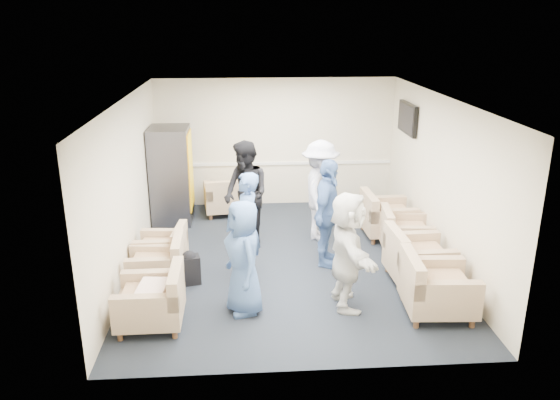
{
  "coord_description": "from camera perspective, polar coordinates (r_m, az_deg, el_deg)",
  "views": [
    {
      "loc": [
        -0.7,
        -8.3,
        3.87
      ],
      "look_at": [
        -0.1,
        0.2,
        1.01
      ],
      "focal_mm": 35.0,
      "sensor_mm": 36.0,
      "label": 1
    }
  ],
  "objects": [
    {
      "name": "person_front_left",
      "position": [
        7.39,
        -3.83,
        -6.01
      ],
      "size": [
        0.74,
        0.91,
        1.6
      ],
      "primitive_type": "imported",
      "rotation": [
        0.0,
        0.0,
        -1.24
      ],
      "color": "#40619B",
      "rests_on": "floor"
    },
    {
      "name": "armchair_corner",
      "position": [
        11.26,
        -5.69,
        0.16
      ],
      "size": [
        0.93,
        0.93,
        0.67
      ],
      "rotation": [
        0.0,
        0.0,
        3.26
      ],
      "color": "tan",
      "rests_on": "floor"
    },
    {
      "name": "armchair_left_far",
      "position": [
        8.97,
        -12.04,
        -5.29
      ],
      "size": [
        0.83,
        0.83,
        0.61
      ],
      "rotation": [
        0.0,
        0.0,
        -1.66
      ],
      "color": "tan",
      "rests_on": "floor"
    },
    {
      "name": "person_back_left",
      "position": [
        9.55,
        -3.57,
        0.62
      ],
      "size": [
        1.09,
        1.15,
        1.87
      ],
      "primitive_type": "imported",
      "rotation": [
        0.0,
        0.0,
        -0.98
      ],
      "color": "black",
      "rests_on": "floor"
    },
    {
      "name": "person_front_right",
      "position": [
        7.54,
        7.07,
        -5.27
      ],
      "size": [
        0.52,
        1.57,
        1.68
      ],
      "primitive_type": "imported",
      "rotation": [
        0.0,
        0.0,
        1.59
      ],
      "color": "silver",
      "rests_on": "floor"
    },
    {
      "name": "left_wall",
      "position": [
        8.86,
        -15.57,
        1.34
      ],
      "size": [
        0.02,
        6.0,
        2.7
      ],
      "primitive_type": "cube",
      "color": "beige",
      "rests_on": "floor"
    },
    {
      "name": "vending_machine",
      "position": [
        10.86,
        -11.25,
        2.56
      ],
      "size": [
        0.77,
        0.89,
        1.89
      ],
      "color": "#4D4C54",
      "rests_on": "floor"
    },
    {
      "name": "pillow",
      "position": [
        7.36,
        -13.15,
        -9.11
      ],
      "size": [
        0.4,
        0.5,
        0.14
      ],
      "primitive_type": "cube",
      "rotation": [
        0.0,
        0.0,
        -1.66
      ],
      "color": "white",
      "rests_on": "armchair_left_near"
    },
    {
      "name": "back_wall",
      "position": [
        11.6,
        -0.47,
        6.01
      ],
      "size": [
        5.0,
        0.02,
        2.7
      ],
      "primitive_type": "cube",
      "color": "beige",
      "rests_on": "floor"
    },
    {
      "name": "armchair_right_near",
      "position": [
        7.79,
        15.75,
        -8.97
      ],
      "size": [
        0.96,
        0.96,
        0.73
      ],
      "rotation": [
        0.0,
        0.0,
        1.51
      ],
      "color": "tan",
      "rests_on": "floor"
    },
    {
      "name": "right_wall",
      "position": [
        9.25,
        16.4,
        1.97
      ],
      "size": [
        0.02,
        6.0,
        2.7
      ],
      "primitive_type": "cube",
      "color": "beige",
      "rests_on": "floor"
    },
    {
      "name": "tv",
      "position": [
        10.73,
        13.17,
        8.3
      ],
      "size": [
        0.1,
        1.0,
        0.58
      ],
      "color": "black",
      "rests_on": "right_wall"
    },
    {
      "name": "armchair_left_mid",
      "position": [
        8.47,
        -12.41,
        -6.7
      ],
      "size": [
        0.81,
        0.81,
        0.64
      ],
      "rotation": [
        0.0,
        0.0,
        -1.55
      ],
      "color": "tan",
      "rests_on": "floor"
    },
    {
      "name": "backpack",
      "position": [
        8.45,
        -9.44,
        -6.9
      ],
      "size": [
        0.35,
        0.29,
        0.53
      ],
      "rotation": [
        0.0,
        0.0,
        0.23
      ],
      "color": "black",
      "rests_on": "floor"
    },
    {
      "name": "armchair_left_near",
      "position": [
        7.44,
        -12.98,
        -10.33
      ],
      "size": [
        0.85,
        0.85,
        0.67
      ],
      "rotation": [
        0.0,
        0.0,
        -1.56
      ],
      "color": "tan",
      "rests_on": "floor"
    },
    {
      "name": "front_wall",
      "position": [
        5.91,
        3.19,
        -6.7
      ],
      "size": [
        5.0,
        0.02,
        2.7
      ],
      "primitive_type": "cube",
      "color": "beige",
      "rests_on": "floor"
    },
    {
      "name": "armchair_right_midnear",
      "position": [
        8.63,
        13.9,
        -6.06
      ],
      "size": [
        0.92,
        0.92,
        0.71
      ],
      "rotation": [
        0.0,
        0.0,
        1.6
      ],
      "color": "tan",
      "rests_on": "floor"
    },
    {
      "name": "armchair_right_midfar",
      "position": [
        9.64,
        12.68,
        -3.51
      ],
      "size": [
        0.89,
        0.89,
        0.65
      ],
      "rotation": [
        0.0,
        0.0,
        1.47
      ],
      "color": "tan",
      "rests_on": "floor"
    },
    {
      "name": "person_back_right",
      "position": [
        9.83,
        4.2,
        0.99
      ],
      "size": [
        0.87,
        1.28,
        1.83
      ],
      "primitive_type": "imported",
      "rotation": [
        0.0,
        0.0,
        1.4
      ],
      "color": "white",
      "rests_on": "floor"
    },
    {
      "name": "ceiling",
      "position": [
        8.41,
        0.81,
        10.56
      ],
      "size": [
        6.0,
        6.0,
        0.0
      ],
      "primitive_type": "plane",
      "rotation": [
        3.14,
        0.0,
        0.0
      ],
      "color": "white",
      "rests_on": "back_wall"
    },
    {
      "name": "chair_rail",
      "position": [
        11.69,
        -0.46,
        3.84
      ],
      "size": [
        4.98,
        0.04,
        0.06
      ],
      "primitive_type": "cube",
      "color": "silver",
      "rests_on": "back_wall"
    },
    {
      "name": "person_mid_left",
      "position": [
        8.34,
        -3.54,
        -2.75
      ],
      "size": [
        0.5,
        0.67,
        1.69
      ],
      "primitive_type": "imported",
      "rotation": [
        0.0,
        0.0,
        -1.73
      ],
      "color": "#40619B",
      "rests_on": "floor"
    },
    {
      "name": "floor",
      "position": [
        9.19,
        0.73,
        -6.36
      ],
      "size": [
        6.0,
        6.0,
        0.0
      ],
      "primitive_type": "plane",
      "color": "black",
      "rests_on": "ground"
    },
    {
      "name": "person_mid_right",
      "position": [
        8.76,
        4.96,
        -1.4
      ],
      "size": [
        0.8,
        1.13,
        1.78
      ],
      "primitive_type": "imported",
      "rotation": [
        0.0,
        0.0,
        1.18
      ],
      "color": "#40619B",
      "rests_on": "floor"
    },
    {
      "name": "armchair_right_far",
      "position": [
        10.25,
        10.87,
        -1.86
      ],
      "size": [
        0.92,
        0.92,
        0.71
      ],
      "rotation": [
        0.0,
        0.0,
        1.61
      ],
      "color": "tan",
      "rests_on": "floor"
    }
  ]
}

